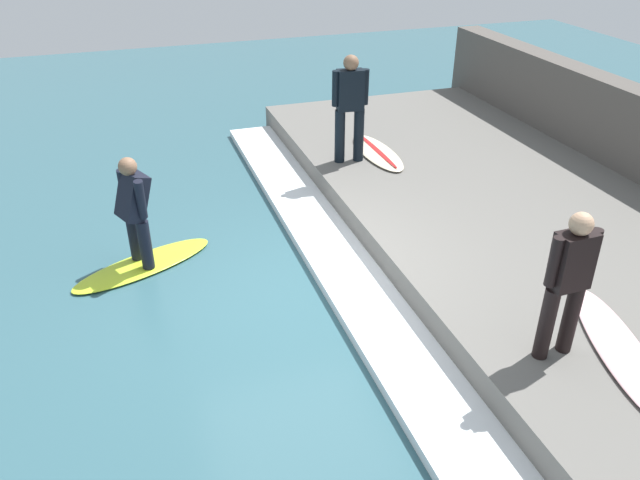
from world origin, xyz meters
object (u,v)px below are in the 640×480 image
surfboard_waiting_near (620,349)px  surfboard_waiting_far (377,152)px  surfer_riding (134,207)px  surfer_waiting_far (350,103)px  surfboard_riding (144,264)px  surfer_waiting_near (568,279)px

surfboard_waiting_near → surfboard_waiting_far: (-0.24, 5.41, 0.00)m
surfer_riding → surfboard_waiting_far: bearing=22.6°
surfer_waiting_far → surfboard_riding: bearing=-155.8°
surfboard_riding → surfer_waiting_near: bearing=-44.6°
surfboard_waiting_far → surfer_waiting_near: bearing=-94.3°
surfer_waiting_near → surfer_riding: bearing=135.4°
surfboard_waiting_near → surfer_waiting_far: size_ratio=1.23×
surfer_riding → surfer_waiting_far: size_ratio=0.86×
surfboard_riding → surfer_riding: 0.85m
surfer_riding → surfboard_waiting_near: size_ratio=0.70×
surfer_riding → surfer_waiting_near: size_ratio=0.97×
surfer_waiting_far → surfboard_waiting_far: size_ratio=0.99×
surfboard_waiting_far → surfer_riding: bearing=-157.4°
surfer_riding → surfboard_waiting_far: (3.99, 1.66, -0.41)m
surfer_waiting_far → surfboard_waiting_near: bearing=-81.5°
surfboard_riding → surfboard_waiting_far: 4.34m
surfboard_waiting_near → surfer_waiting_far: surfer_waiting_far is taller
surfer_waiting_near → surfboard_riding: bearing=135.4°
surfer_riding → surfboard_waiting_far: 4.34m
surfboard_waiting_far → surfer_waiting_far: bearing=-167.7°
surfer_waiting_near → surfboard_waiting_far: bearing=85.7°
surfer_riding → surfboard_riding: bearing=0.0°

